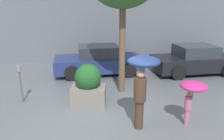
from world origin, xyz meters
The scene contains 8 objects.
ground_plane centered at (0.00, 0.00, 0.00)m, with size 40.00×40.00×0.00m, color slate.
building_facade centered at (0.00, 6.50, 3.00)m, with size 18.00×0.30×6.00m.
planter_box centered at (-0.26, 1.22, 0.66)m, with size 1.08×0.84×1.34m.
person_adult centered at (1.29, -0.11, 1.42)m, with size 0.82×0.82×1.90m.
person_child centered at (2.60, -0.02, 1.01)m, with size 0.68×0.68×1.23m.
parked_car_near centered at (-0.22, 4.60, 0.61)m, with size 4.27×2.52×1.32m.
parked_car_far centered at (4.30, 4.81, 0.61)m, with size 4.11×2.48×1.32m.
parking_meter centered at (-2.47, 1.31, 0.91)m, with size 0.14×0.14×1.27m.
Camera 1 is at (0.68, -5.28, 3.10)m, focal length 35.00 mm.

